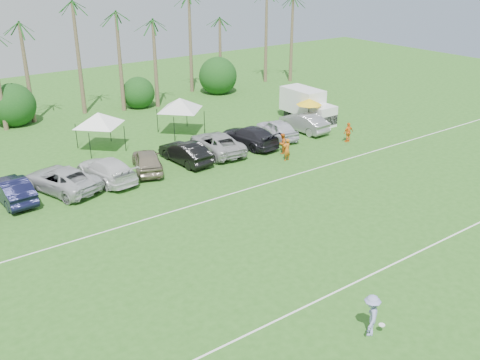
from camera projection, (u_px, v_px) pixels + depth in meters
ground at (385, 304)px, 24.31m from camera, size 120.00×120.00×0.00m
field_lines at (274, 235)px, 30.26m from camera, size 80.00×12.10×0.01m
palm_tree_4 at (27, 41)px, 47.50m from camera, size 2.40×2.40×8.90m
palm_tree_5 at (70, 28)px, 49.32m from camera, size 2.40×2.40×9.90m
palm_tree_6 at (110, 15)px, 51.14m from camera, size 2.40×2.40×10.90m
palm_tree_7 at (147, 4)px, 52.97m from camera, size 2.40×2.40×11.90m
palm_tree_8 at (191, 27)px, 56.68m from camera, size 2.40×2.40×8.90m
palm_tree_9 at (230, 15)px, 59.04m from camera, size 2.40×2.40×9.90m
palm_tree_10 at (265, 5)px, 61.41m from camera, size 2.40×2.40×10.90m
bush_tree_1 at (12, 104)px, 49.39m from camera, size 4.00×4.00×4.00m
bush_tree_2 at (131, 87)px, 55.88m from camera, size 4.00×4.00×4.00m
bush_tree_3 at (211, 75)px, 61.28m from camera, size 4.00×4.00×4.00m
sideline_player_a at (287, 150)px, 40.79m from camera, size 0.69×0.51×1.75m
sideline_player_b at (282, 143)px, 42.26m from camera, size 0.98×0.89×1.65m
sideline_player_c at (348, 132)px, 44.81m from camera, size 1.01×0.45×1.69m
box_truck at (308, 105)px, 50.17m from camera, size 2.28×5.77×2.97m
canopy_tent_left at (98, 112)px, 42.18m from camera, size 4.48×4.48×3.63m
canopy_tent_right at (180, 98)px, 46.00m from camera, size 4.61×4.61×3.74m
market_umbrella at (309, 102)px, 48.09m from camera, size 2.36×2.36×2.63m
frisbee_player at (371, 315)px, 22.06m from camera, size 1.39×1.31×1.89m
parked_car_1 at (12, 190)px, 34.07m from camera, size 2.02×5.05×1.63m
parked_car_2 at (61, 179)px, 35.61m from camera, size 4.47×6.44×1.63m
parked_car_3 at (106, 170)px, 37.19m from camera, size 2.98×5.88×1.63m
parked_car_4 at (147, 160)px, 38.83m from camera, size 3.45×5.17×1.63m
parked_car_5 at (185, 152)px, 40.41m from camera, size 2.13×5.09×1.63m
parked_car_6 at (217, 143)px, 42.38m from camera, size 3.33×6.14×1.63m
parked_car_7 at (249, 136)px, 43.96m from camera, size 2.81×5.82×1.63m
parked_car_8 at (277, 129)px, 45.80m from camera, size 2.61×5.03×1.63m
parked_car_9 at (304, 122)px, 47.50m from camera, size 1.97×5.04×1.63m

